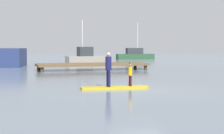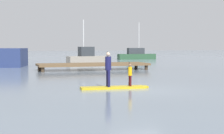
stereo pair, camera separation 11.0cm
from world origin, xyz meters
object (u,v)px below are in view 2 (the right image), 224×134
object	(u,v)px
paddler_child_solo	(130,74)
paddleboard_near	(114,87)
paddler_adult	(108,67)
motor_boat_small_navy	(88,57)
fishing_boat_green_midground	(136,55)

from	to	relation	value
paddler_child_solo	paddleboard_near	bearing A→B (deg)	176.35
paddler_child_solo	paddler_adult	bearing A→B (deg)	175.76
paddler_adult	motor_boat_small_navy	bearing A→B (deg)	78.49
paddler_child_solo	motor_boat_small_navy	world-z (taller)	motor_boat_small_navy
paddler_adult	paddler_child_solo	distance (m)	1.14
fishing_boat_green_midground	motor_boat_small_navy	distance (m)	12.94
motor_boat_small_navy	paddler_child_solo	bearing A→B (deg)	-99.00
motor_boat_small_navy	paddleboard_near	bearing A→B (deg)	-100.80
paddler_adult	paddler_child_solo	bearing A→B (deg)	-4.24
paddler_child_solo	motor_boat_small_navy	distance (m)	24.64
paddler_child_solo	fishing_boat_green_midground	size ratio (longest dim) A/B	0.20
fishing_boat_green_midground	paddleboard_near	bearing A→B (deg)	-113.35
paddleboard_near	motor_boat_small_navy	xyz separation A→B (m)	(4.63, 24.29, 0.63)
paddler_adult	motor_boat_small_navy	distance (m)	24.76
paddleboard_near	paddler_child_solo	size ratio (longest dim) A/B	2.85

